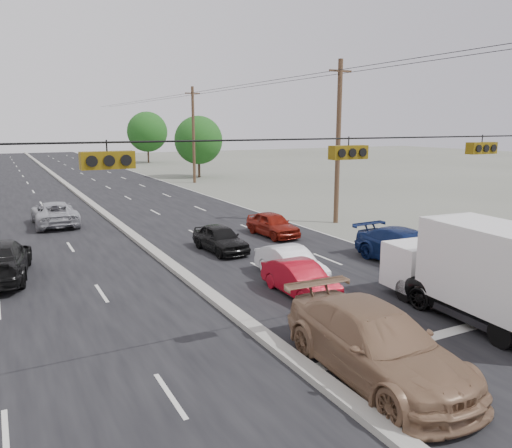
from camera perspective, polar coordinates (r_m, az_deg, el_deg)
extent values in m
plane|color=#606356|center=(13.59, 4.48, -15.63)|extent=(200.00, 200.00, 0.00)
cube|color=black|center=(41.19, -18.38, 2.16)|extent=(20.00, 160.00, 0.02)
cube|color=gray|center=(41.17, -18.39, 2.30)|extent=(0.50, 160.00, 0.20)
cylinder|color=#422D1E|center=(31.60, 9.37, 9.09)|extent=(0.30, 0.30, 10.00)
cube|color=#422D1E|center=(31.74, 9.62, 16.87)|extent=(1.60, 0.12, 0.12)
cylinder|color=#422D1E|center=(53.70, -7.16, 10.01)|extent=(0.30, 0.30, 10.00)
cube|color=#422D1E|center=(53.78, -7.27, 14.60)|extent=(1.60, 0.12, 0.12)
cylinder|color=black|center=(12.12, 4.90, 9.63)|extent=(25.00, 0.04, 0.04)
cube|color=#72590C|center=(10.42, -16.62, 7.01)|extent=(1.05, 0.30, 0.35)
cube|color=#72590C|center=(13.00, 10.51, 8.05)|extent=(1.05, 0.30, 0.35)
cube|color=#72590C|center=(16.57, 24.37, 7.91)|extent=(1.05, 0.30, 0.35)
cylinder|color=#382619|center=(59.45, -6.52, 6.54)|extent=(0.28, 0.28, 2.52)
sphere|color=#144D14|center=(59.28, -6.59, 9.50)|extent=(5.60, 5.60, 5.60)
cylinder|color=#382619|center=(83.44, -12.22, 7.84)|extent=(0.28, 0.28, 2.88)
sphere|color=#144D14|center=(83.31, -12.32, 10.25)|extent=(6.40, 6.40, 6.40)
cube|color=black|center=(17.67, 23.44, -8.63)|extent=(2.54, 6.40, 0.22)
cube|color=silver|center=(16.78, 25.61, -4.41)|extent=(2.58, 4.63, 2.50)
cube|color=silver|center=(18.99, 18.62, -4.65)|extent=(2.27, 1.86, 1.61)
cylinder|color=black|center=(18.44, 16.75, -7.33)|extent=(0.33, 0.82, 0.80)
cylinder|color=black|center=(19.66, 20.98, -6.44)|extent=(0.33, 0.82, 0.80)
cylinder|color=black|center=(15.80, 26.30, -11.24)|extent=(0.33, 0.82, 0.80)
imported|color=#8A664A|center=(12.93, 13.54, -13.18)|extent=(2.69, 6.01, 1.71)
imported|color=maroon|center=(18.31, 5.08, -6.32)|extent=(1.31, 3.73, 1.23)
imported|color=black|center=(17.58, 25.11, -7.79)|extent=(2.95, 5.39, 1.43)
imported|color=black|center=(24.45, -4.11, -1.68)|extent=(1.77, 3.95, 1.32)
imported|color=white|center=(20.12, 4.01, -4.59)|extent=(1.40, 3.91, 1.28)
imported|color=#0F1E4E|center=(23.09, 16.85, -2.64)|extent=(2.33, 5.38, 1.54)
imported|color=maroon|center=(27.81, 1.91, -0.06)|extent=(1.71, 3.95, 1.33)
imported|color=#A1A2A9|center=(33.18, -22.05, 1.11)|extent=(2.48, 5.33, 1.48)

